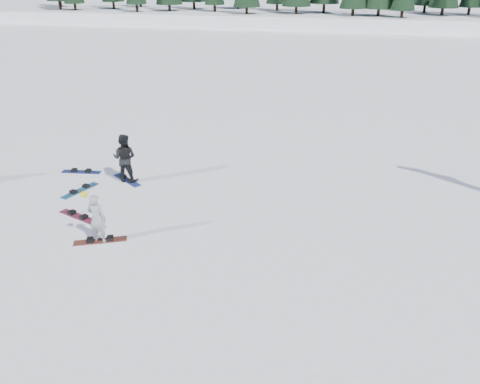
% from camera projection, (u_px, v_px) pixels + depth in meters
% --- Properties ---
extents(ground, '(420.00, 420.00, 0.00)m').
position_uv_depth(ground, '(165.00, 230.00, 14.05)').
color(ground, white).
rests_on(ground, ground).
extents(alpine_backdrop, '(412.50, 227.00, 53.20)m').
position_uv_depth(alpine_backdrop, '(307.00, 23.00, 188.51)').
color(alpine_backdrop, white).
rests_on(alpine_backdrop, ground).
extents(snowboarder_woman, '(0.57, 0.40, 1.64)m').
position_uv_depth(snowboarder_woman, '(97.00, 218.00, 13.16)').
color(snowboarder_woman, '#9F9FA4').
rests_on(snowboarder_woman, ground).
extents(snowboarder_man, '(0.91, 0.73, 1.79)m').
position_uv_depth(snowboarder_man, '(125.00, 158.00, 16.92)').
color(snowboarder_man, black).
rests_on(snowboarder_man, ground).
extents(snowboard_woman, '(1.49, 0.85, 0.03)m').
position_uv_depth(snowboard_woman, '(100.00, 241.00, 13.50)').
color(snowboard_woman, maroon).
rests_on(snowboard_woman, ground).
extents(snowboard_man, '(1.40, 1.07, 0.03)m').
position_uv_depth(snowboard_man, '(127.00, 180.00, 17.31)').
color(snowboard_man, '#1B3696').
rests_on(snowboard_man, ground).
extents(snowboard_loose_b, '(1.50, 0.78, 0.03)m').
position_uv_depth(snowboard_loose_b, '(78.00, 216.00, 14.81)').
color(snowboard_loose_b, maroon).
rests_on(snowboard_loose_b, ground).
extents(snowboard_loose_c, '(1.52, 0.47, 0.03)m').
position_uv_depth(snowboard_loose_c, '(81.00, 172.00, 17.99)').
color(snowboard_loose_c, navy).
rests_on(snowboard_loose_c, ground).
extents(snowboard_loose_a, '(0.76, 1.51, 0.03)m').
position_uv_depth(snowboard_loose_a, '(80.00, 190.00, 16.51)').
color(snowboard_loose_a, '#1C699B').
rests_on(snowboard_loose_a, ground).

